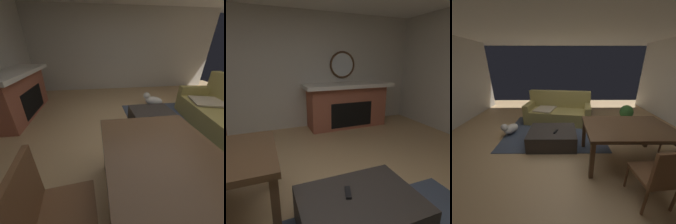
% 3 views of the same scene
% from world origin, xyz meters
% --- Properties ---
extents(floor, '(8.12, 8.12, 0.00)m').
position_xyz_m(floor, '(0.00, 0.00, 0.00)').
color(floor, tan).
extents(wall_left, '(0.12, 6.59, 2.59)m').
position_xyz_m(wall_left, '(-3.38, 0.00, 1.29)').
color(wall_left, beige).
rests_on(wall_left, ground).
extents(area_rug, '(2.60, 2.00, 0.01)m').
position_xyz_m(area_rug, '(-0.36, 0.71, 0.01)').
color(area_rug, '#3D475B').
rests_on(area_rug, ground).
extents(fireplace, '(2.05, 0.76, 1.03)m').
position_xyz_m(fireplace, '(-1.49, -2.72, 0.52)').
color(fireplace, '#9E5642').
rests_on(fireplace, ground).
extents(ottoman_coffee_table, '(1.08, 0.79, 0.37)m').
position_xyz_m(ottoman_coffee_table, '(-0.36, 0.08, 0.18)').
color(ottoman_coffee_table, '#2D2826').
rests_on(ottoman_coffee_table, ground).
extents(tv_remote, '(0.10, 0.17, 0.02)m').
position_xyz_m(tv_remote, '(-0.28, -0.01, 0.38)').
color(tv_remote, black).
rests_on(tv_remote, ottoman_coffee_table).
extents(dining_table, '(1.55, 0.97, 0.74)m').
position_xyz_m(dining_table, '(1.06, -0.47, 0.66)').
color(dining_table, '#513823').
rests_on(dining_table, ground).
extents(dining_chair_south, '(0.48, 0.48, 0.93)m').
position_xyz_m(dining_chair_south, '(1.07, -1.34, 0.52)').
color(dining_chair_south, brown).
rests_on(dining_chair_south, ground).
extents(small_dog, '(0.41, 0.51, 0.33)m').
position_xyz_m(small_dog, '(-1.53, 0.51, 0.19)').
color(small_dog, silver).
rests_on(small_dog, ground).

